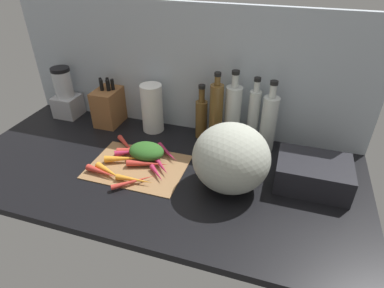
{
  "coord_description": "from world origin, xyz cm",
  "views": [
    {
      "loc": [
        47.04,
        -99.95,
        83.14
      ],
      "look_at": [
        14.49,
        2.23,
        13.69
      ],
      "focal_mm": 30.26,
      "sensor_mm": 36.0,
      "label": 1
    }
  ],
  "objects_px": {
    "carrot_2": "(101,172)",
    "carrot_9": "(109,172)",
    "carrot_12": "(157,173)",
    "blender_appliance": "(66,96)",
    "carrot_5": "(147,164)",
    "carrot_6": "(134,180)",
    "cutting_board": "(138,166)",
    "carrot_11": "(127,145)",
    "paper_towel_roll": "(152,108)",
    "bottle_1": "(216,114)",
    "carrot_4": "(167,153)",
    "carrot_10": "(130,152)",
    "knife_block": "(109,106)",
    "bottle_2": "(233,115)",
    "carrot_3": "(160,165)",
    "carrot_8": "(143,153)",
    "dish_rack": "(313,173)",
    "bottle_4": "(268,123)",
    "bottle_3": "(253,117)",
    "bottle_0": "(201,117)",
    "winter_squash": "(231,158)",
    "carrot_0": "(124,159)",
    "carrot_1": "(134,181)",
    "carrot_7": "(136,150)"
  },
  "relations": [
    {
      "from": "carrot_5",
      "to": "knife_block",
      "type": "height_order",
      "value": "knife_block"
    },
    {
      "from": "knife_block",
      "to": "bottle_3",
      "type": "bearing_deg",
      "value": 1.0
    },
    {
      "from": "carrot_2",
      "to": "carrot_9",
      "type": "height_order",
      "value": "same"
    },
    {
      "from": "carrot_2",
      "to": "carrot_5",
      "type": "bearing_deg",
      "value": 34.27
    },
    {
      "from": "carrot_9",
      "to": "blender_appliance",
      "type": "distance_m",
      "value": 0.64
    },
    {
      "from": "cutting_board",
      "to": "carrot_11",
      "type": "bearing_deg",
      "value": 133.43
    },
    {
      "from": "carrot_4",
      "to": "paper_towel_roll",
      "type": "distance_m",
      "value": 0.27
    },
    {
      "from": "carrot_6",
      "to": "bottle_2",
      "type": "height_order",
      "value": "bottle_2"
    },
    {
      "from": "carrot_4",
      "to": "bottle_0",
      "type": "relative_size",
      "value": 0.55
    },
    {
      "from": "knife_block",
      "to": "paper_towel_roll",
      "type": "height_order",
      "value": "same"
    },
    {
      "from": "blender_appliance",
      "to": "bottle_1",
      "type": "distance_m",
      "value": 0.83
    },
    {
      "from": "carrot_5",
      "to": "carrot_4",
      "type": "bearing_deg",
      "value": 64.14
    },
    {
      "from": "carrot_0",
      "to": "knife_block",
      "type": "distance_m",
      "value": 0.39
    },
    {
      "from": "carrot_7",
      "to": "carrot_10",
      "type": "xyz_separation_m",
      "value": [
        -0.02,
        -0.02,
        -0.0
      ]
    },
    {
      "from": "cutting_board",
      "to": "bottle_2",
      "type": "height_order",
      "value": "bottle_2"
    },
    {
      "from": "bottle_0",
      "to": "bottle_2",
      "type": "height_order",
      "value": "bottle_2"
    },
    {
      "from": "carrot_7",
      "to": "carrot_12",
      "type": "relative_size",
      "value": 1.52
    },
    {
      "from": "carrot_8",
      "to": "winter_squash",
      "type": "xyz_separation_m",
      "value": [
        0.4,
        -0.08,
        0.11
      ]
    },
    {
      "from": "carrot_4",
      "to": "knife_block",
      "type": "distance_m",
      "value": 0.45
    },
    {
      "from": "carrot_11",
      "to": "carrot_12",
      "type": "relative_size",
      "value": 1.54
    },
    {
      "from": "carrot_4",
      "to": "bottle_0",
      "type": "distance_m",
      "value": 0.25
    },
    {
      "from": "bottle_1",
      "to": "bottle_3",
      "type": "xyz_separation_m",
      "value": [
        0.16,
        0.04,
        -0.01
      ]
    },
    {
      "from": "carrot_6",
      "to": "blender_appliance",
      "type": "height_order",
      "value": "blender_appliance"
    },
    {
      "from": "carrot_1",
      "to": "carrot_10",
      "type": "distance_m",
      "value": 0.21
    },
    {
      "from": "carrot_2",
      "to": "bottle_1",
      "type": "distance_m",
      "value": 0.56
    },
    {
      "from": "carrot_3",
      "to": "carrot_2",
      "type": "bearing_deg",
      "value": -151.02
    },
    {
      "from": "bottle_3",
      "to": "bottle_1",
      "type": "bearing_deg",
      "value": -166.06
    },
    {
      "from": "paper_towel_roll",
      "to": "bottle_1",
      "type": "height_order",
      "value": "bottle_1"
    },
    {
      "from": "bottle_1",
      "to": "bottle_3",
      "type": "bearing_deg",
      "value": 13.94
    },
    {
      "from": "carrot_6",
      "to": "carrot_5",
      "type": "bearing_deg",
      "value": 86.52
    },
    {
      "from": "carrot_2",
      "to": "carrot_6",
      "type": "xyz_separation_m",
      "value": [
        0.15,
        -0.0,
        -0.0
      ]
    },
    {
      "from": "carrot_5",
      "to": "carrot_6",
      "type": "height_order",
      "value": "carrot_5"
    },
    {
      "from": "carrot_0",
      "to": "bottle_0",
      "type": "xyz_separation_m",
      "value": [
        0.25,
        0.31,
        0.08
      ]
    },
    {
      "from": "bottle_2",
      "to": "carrot_1",
      "type": "bearing_deg",
      "value": -124.95
    },
    {
      "from": "carrot_10",
      "to": "knife_block",
      "type": "bearing_deg",
      "value": 133.61
    },
    {
      "from": "bottle_2",
      "to": "carrot_10",
      "type": "bearing_deg",
      "value": -148.2
    },
    {
      "from": "carrot_10",
      "to": "bottle_4",
      "type": "height_order",
      "value": "bottle_4"
    },
    {
      "from": "paper_towel_roll",
      "to": "dish_rack",
      "type": "bearing_deg",
      "value": -15.41
    },
    {
      "from": "knife_block",
      "to": "carrot_4",
      "type": "bearing_deg",
      "value": -27.14
    },
    {
      "from": "carrot_1",
      "to": "carrot_8",
      "type": "relative_size",
      "value": 1.63
    },
    {
      "from": "bottle_3",
      "to": "dish_rack",
      "type": "distance_m",
      "value": 0.36
    },
    {
      "from": "carrot_12",
      "to": "blender_appliance",
      "type": "distance_m",
      "value": 0.76
    },
    {
      "from": "carrot_3",
      "to": "carrot_6",
      "type": "relative_size",
      "value": 0.95
    },
    {
      "from": "carrot_8",
      "to": "bottle_2",
      "type": "bearing_deg",
      "value": 34.76
    },
    {
      "from": "winter_squash",
      "to": "dish_rack",
      "type": "xyz_separation_m",
      "value": [
        0.31,
        0.1,
        -0.08
      ]
    },
    {
      "from": "carrot_2",
      "to": "carrot_9",
      "type": "xyz_separation_m",
      "value": [
        0.03,
        0.01,
        0.0
      ]
    },
    {
      "from": "cutting_board",
      "to": "winter_squash",
      "type": "height_order",
      "value": "winter_squash"
    },
    {
      "from": "carrot_3",
      "to": "paper_towel_roll",
      "type": "relative_size",
      "value": 0.6
    },
    {
      "from": "carrot_0",
      "to": "bottle_2",
      "type": "xyz_separation_m",
      "value": [
        0.4,
        0.3,
        0.12
      ]
    },
    {
      "from": "bottle_1",
      "to": "bottle_4",
      "type": "relative_size",
      "value": 1.05
    }
  ]
}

